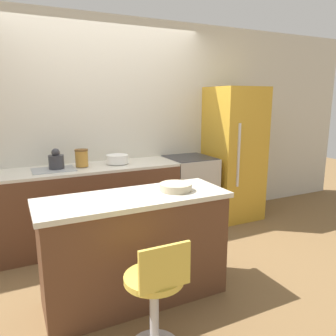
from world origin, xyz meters
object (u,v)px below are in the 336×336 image
(stool_chair, at_px, (156,299))
(kettle, at_px, (56,160))
(oven_range, at_px, (189,191))
(mixing_bowl, at_px, (117,159))
(refrigerator, at_px, (234,154))

(stool_chair, distance_m, kettle, 2.04)
(oven_range, bearing_deg, mixing_bowl, 178.78)
(oven_range, distance_m, mixing_bowl, 1.09)
(refrigerator, xyz_separation_m, kettle, (-2.33, 0.04, 0.09))
(mixing_bowl, bearing_deg, kettle, 180.00)
(stool_chair, bearing_deg, refrigerator, 43.09)
(oven_range, height_order, mixing_bowl, mixing_bowl)
(oven_range, xyz_separation_m, refrigerator, (0.68, -0.02, 0.45))
(refrigerator, bearing_deg, oven_range, 178.11)
(kettle, xyz_separation_m, mixing_bowl, (0.68, 0.00, -0.04))
(mixing_bowl, bearing_deg, refrigerator, -1.50)
(refrigerator, bearing_deg, stool_chair, -136.91)
(oven_range, distance_m, stool_chair, 2.33)
(refrigerator, bearing_deg, kettle, 178.94)
(stool_chair, height_order, mixing_bowl, mixing_bowl)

